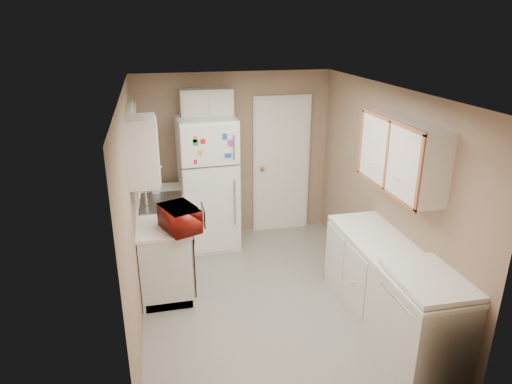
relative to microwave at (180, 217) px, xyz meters
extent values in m
plane|color=#AAA79D|center=(0.92, -0.19, -1.05)|extent=(3.80, 3.80, 0.00)
plane|color=white|center=(0.92, -0.19, 1.35)|extent=(3.80, 3.80, 0.00)
plane|color=#9A7E64|center=(-0.48, -0.19, 0.15)|extent=(3.80, 3.80, 0.00)
plane|color=#9A7E64|center=(2.32, -0.19, 0.15)|extent=(3.80, 3.80, 0.00)
plane|color=#9A7E64|center=(0.92, 1.71, 0.15)|extent=(2.80, 2.80, 0.00)
plane|color=#9A7E64|center=(0.92, -2.09, 0.15)|extent=(2.80, 2.80, 0.00)
cube|color=silver|center=(-0.18, 0.71, -0.60)|extent=(0.60, 1.80, 0.90)
cube|color=black|center=(0.11, 0.11, -0.56)|extent=(0.03, 0.58, 0.72)
cube|color=gray|center=(-0.18, 0.86, -0.19)|extent=(0.54, 0.74, 0.16)
imported|color=maroon|center=(0.00, 0.00, 0.00)|extent=(0.55, 0.43, 0.32)
imported|color=white|center=(-0.23, 1.21, -0.05)|extent=(0.11, 0.11, 0.19)
cube|color=silver|center=(-0.44, 0.86, 0.55)|extent=(0.10, 0.98, 1.08)
cube|color=silver|center=(-0.33, 0.03, 0.75)|extent=(0.30, 0.45, 0.70)
cube|color=white|center=(0.48, 1.39, -0.12)|extent=(0.79, 0.77, 1.85)
cube|color=silver|center=(0.52, 1.56, 0.95)|extent=(0.70, 0.30, 0.40)
cube|color=white|center=(1.62, 1.67, -0.03)|extent=(0.86, 0.06, 2.08)
cube|color=silver|center=(2.02, -0.99, -0.60)|extent=(0.60, 2.00, 0.90)
cube|color=white|center=(2.07, -1.57, -0.57)|extent=(0.67, 0.81, 0.97)
cube|color=silver|center=(2.17, -0.69, 0.75)|extent=(0.30, 1.20, 0.70)
camera|label=1|loc=(-0.21, -4.60, 1.98)|focal=32.00mm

